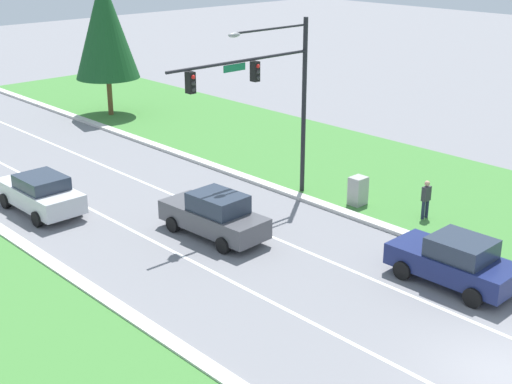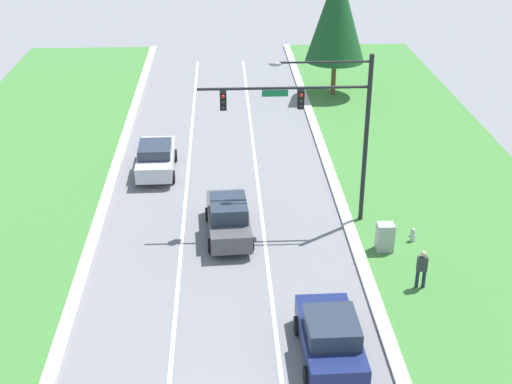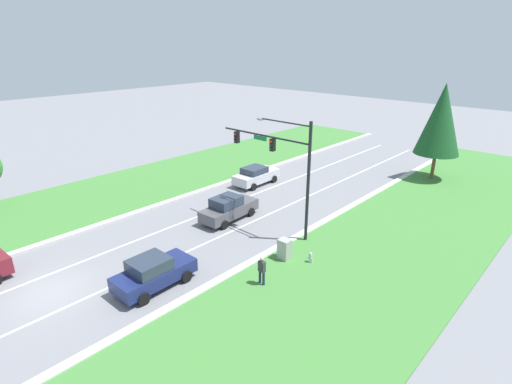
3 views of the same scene
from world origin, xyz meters
name	(u,v)px [view 1 (image 1 of 3)]	position (x,y,z in m)	size (l,w,h in m)	color
ground_plane	(508,376)	(0.00, 0.00, 0.00)	(160.00, 160.00, 0.00)	slate
traffic_signal_mast	(270,86)	(4.19, 13.49, 5.16)	(7.34, 0.41, 7.75)	black
silver_sedan	(40,193)	(-3.44, 19.34, 0.83)	(2.08, 4.56, 1.64)	silver
graphite_sedan	(215,215)	(0.24, 12.41, 0.87)	(2.11, 4.67, 1.78)	#4C4C51
navy_sedan	(455,261)	(3.49, 3.91, 0.85)	(2.11, 4.31, 1.71)	navy
utility_cabinet	(358,192)	(6.77, 10.70, 0.65)	(0.70, 0.60, 1.31)	#9E9E99
pedestrian	(426,198)	(7.56, 7.83, 0.94)	(0.40, 0.23, 1.69)	#232842
fire_hydrant	(365,187)	(8.15, 11.39, 0.34)	(0.34, 0.20, 0.70)	#B7B7BC
conifer_near_right_tree	(105,27)	(7.67, 31.57, 5.59)	(3.94, 3.94, 8.75)	brown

